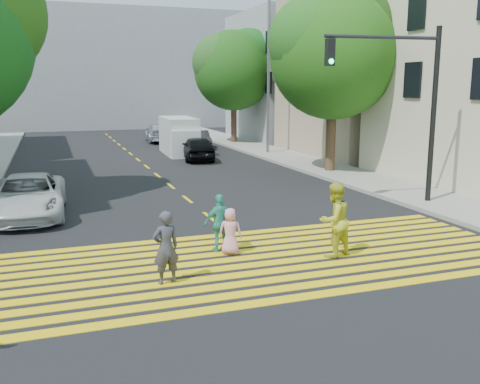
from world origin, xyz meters
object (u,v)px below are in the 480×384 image
tree_right_far (235,66)px  pedestrian_extra (221,223)px  traffic_signal (405,91)px  dark_car_near (198,148)px  silver_car (160,133)px  white_sedan (28,196)px  tree_right_near (335,48)px  pedestrian_child (230,231)px  pedestrian_man (166,248)px  white_van (180,137)px  pedestrian_woman (334,220)px  dark_car_parked (199,140)px

tree_right_far → pedestrian_extra: bearing=-109.8°
traffic_signal → tree_right_far: bearing=93.0°
dark_car_near → silver_car: bearing=-82.1°
white_sedan → tree_right_near: bearing=21.6°
pedestrian_child → pedestrian_extra: size_ratio=0.79×
pedestrian_child → white_sedan: size_ratio=0.24×
pedestrian_man → traffic_signal: size_ratio=0.26×
tree_right_near → white_sedan: tree_right_near is taller
silver_car → white_van: (-0.32, -8.16, 0.38)m
tree_right_near → white_van: size_ratio=1.79×
dark_car_near → pedestrian_extra: bearing=84.6°
tree_right_far → traffic_signal: size_ratio=1.35×
tree_right_far → pedestrian_woman: tree_right_far is taller
dark_car_near → pedestrian_child: bearing=85.3°
dark_car_parked → traffic_signal: bearing=-77.6°
pedestrian_extra → pedestrian_woman: bearing=150.9°
pedestrian_woman → silver_car: 29.95m
tree_right_far → dark_car_near: 10.68m
tree_right_far → silver_car: 7.84m
tree_right_near → pedestrian_woman: size_ratio=4.72×
pedestrian_extra → white_sedan: bearing=-52.1°
tree_right_far → dark_car_near: tree_right_far is taller
tree_right_far → pedestrian_woman: 27.82m
tree_right_far → tree_right_near: bearing=-90.1°
tree_right_near → pedestrian_woman: bearing=-118.8°
pedestrian_child → white_van: size_ratio=0.24×
pedestrian_woman → white_sedan: bearing=-59.5°
pedestrian_child → white_van: bearing=-79.1°
white_sedan → dark_car_near: (8.87, 11.57, 0.02)m
dark_car_parked → dark_car_near: bearing=-99.1°
white_sedan → traffic_signal: traffic_signal is taller
dark_car_parked → pedestrian_woman: bearing=-90.3°
pedestrian_man → silver_car: (5.84, 30.39, -0.10)m
pedestrian_woman → white_sedan: pedestrian_woman is taller
pedestrian_child → dark_car_parked: same height
dark_car_parked → pedestrian_man: bearing=-99.7°
pedestrian_woman → dark_car_near: pedestrian_woman is taller
dark_car_parked → tree_right_near: bearing=-68.5°
silver_car → dark_car_near: bearing=95.6°
pedestrian_woman → pedestrian_child: bearing=-38.9°
dark_car_near → traffic_signal: (3.62, -14.30, 3.35)m
tree_right_near → silver_car: tree_right_near is taller
pedestrian_child → dark_car_near: size_ratio=0.29×
pedestrian_man → dark_car_parked: 26.28m
tree_right_far → traffic_signal: bearing=-93.7°
tree_right_near → traffic_signal: size_ratio=1.42×
silver_car → traffic_signal: traffic_signal is taller
white_van → pedestrian_child: bearing=-96.9°
white_sedan → traffic_signal: 13.22m
tree_right_far → dark_car_parked: size_ratio=2.31×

